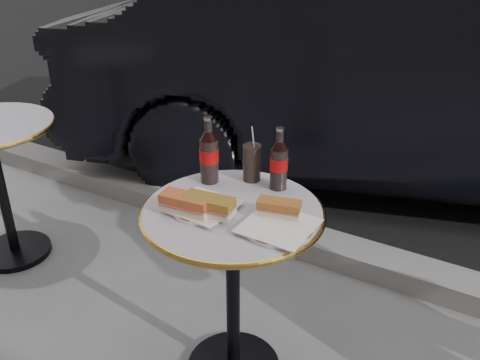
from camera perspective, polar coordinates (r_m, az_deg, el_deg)
The scene contains 13 objects.
asphalt_road at distance 6.57m, azimuth 22.80°, elevation 10.69°, with size 40.00×8.00×0.00m, color black.
curb at distance 2.84m, azimuth 8.78°, elevation -7.11°, with size 40.00×0.20×0.12m, color gray.
bistro_table at distance 1.99m, azimuth -0.74°, elevation -12.28°, with size 0.62×0.62×0.73m, color #BAB2C4, non-canonical shape.
bistro_table_second at distance 2.90m, azimuth -24.04°, elevation -1.22°, with size 0.62×0.62×0.73m, color #BAB2C4, non-canonical shape.
plate_left at distance 1.78m, azimuth -3.94°, elevation -3.01°, with size 0.21×0.21×0.01m, color white.
plate_right at distance 1.68m, azimuth 4.13°, elevation -5.11°, with size 0.22×0.22×0.01m, color silver.
sandwich_left_a at distance 1.74m, azimuth -5.78°, elevation -2.59°, with size 0.17×0.08×0.06m, color #B8582E.
sandwich_left_b at distance 1.72m, azimuth -3.37°, elevation -2.81°, with size 0.17×0.08×0.06m, color olive.
sandwich_right at distance 1.72m, azimuth 4.18°, elevation -3.07°, with size 0.14×0.06×0.05m, color #9E5C28.
cola_bottle_left at distance 1.91m, azimuth -3.34°, elevation 3.23°, with size 0.07×0.07×0.25m, color black, non-canonical shape.
cola_bottle_right at distance 1.87m, azimuth 4.19°, elevation 2.30°, with size 0.06×0.06×0.23m, color black, non-canonical shape.
cola_glass at distance 1.94m, azimuth 1.28°, elevation 1.87°, with size 0.07×0.07×0.14m, color black.
parked_car at distance 3.58m, azimuth 18.05°, elevation 11.00°, with size 4.35×1.51×1.43m, color black.
Camera 1 is at (0.80, -1.32, 1.63)m, focal length 40.00 mm.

